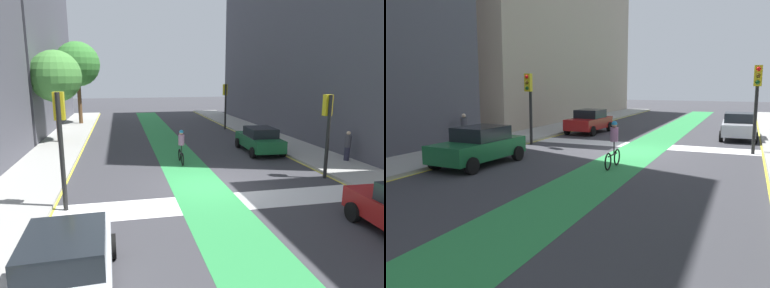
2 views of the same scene
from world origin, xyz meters
The scene contains 13 objects.
ground_plane centered at (0.00, 0.00, 0.00)m, with size 120.00×120.00×0.00m, color #38383D.
bike_lane_paint centered at (-0.35, 0.00, 0.00)m, with size 2.40×60.00×0.01m, color #2D8C47.
crosswalk_band centered at (0.00, -2.00, 0.00)m, with size 12.00×1.80×0.01m, color silver.
curb_stripe_left centered at (-6.00, 0.00, 0.01)m, with size 0.16×60.00×0.01m, color yellow.
sidewalk_right centered at (7.50, 0.00, 0.07)m, with size 3.00×60.00×0.15m, color #9E9E99.
curb_stripe_right centered at (6.00, 0.00, 0.01)m, with size 0.16×60.00×0.01m, color yellow.
traffic_signal_near_right centered at (5.67, 0.07, 2.70)m, with size 0.35×0.52×3.84m.
traffic_signal_near_left centered at (-5.53, -1.44, 2.91)m, with size 0.35×0.52×4.14m.
car_silver_left_near centered at (-4.72, -6.72, 0.80)m, with size 2.14×4.26×1.57m.
car_red_right_near centered at (4.62, -6.06, 0.80)m, with size 2.16×4.27×1.57m.
car_green_right_far centered at (4.83, 5.63, 0.80)m, with size 2.19×4.28×1.57m.
cyclist_in_lane centered at (-0.38, 3.93, 0.97)m, with size 0.32×1.73×1.86m.
pedestrian_sidewalk_right_a centered at (8.42, 2.16, 0.97)m, with size 0.34×0.34×1.62m.
Camera 2 is at (-5.20, 18.71, 3.32)m, focal length 37.01 mm.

